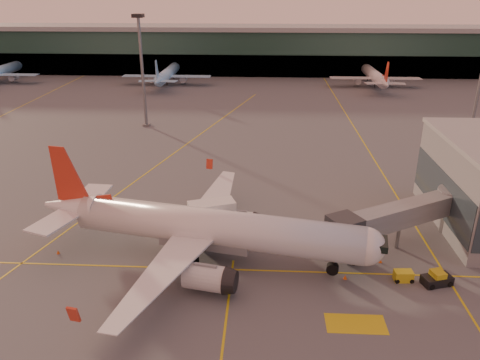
{
  "coord_description": "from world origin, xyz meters",
  "views": [
    {
      "loc": [
        8.46,
        -42.19,
        31.18
      ],
      "look_at": [
        5.08,
        20.85,
        5.0
      ],
      "focal_mm": 35.0,
      "sensor_mm": 36.0,
      "label": 1
    }
  ],
  "objects_px": {
    "gpu_cart": "(403,276)",
    "main_airplane": "(205,228)",
    "pushback_tug": "(437,279)",
    "catering_truck": "(212,216)"
  },
  "relations": [
    {
      "from": "main_airplane",
      "to": "catering_truck",
      "type": "distance_m",
      "value": 6.45
    },
    {
      "from": "gpu_cart",
      "to": "pushback_tug",
      "type": "xyz_separation_m",
      "value": [
        3.6,
        -0.52,
        0.08
      ]
    },
    {
      "from": "gpu_cart",
      "to": "pushback_tug",
      "type": "bearing_deg",
      "value": -12.3
    },
    {
      "from": "gpu_cart",
      "to": "main_airplane",
      "type": "bearing_deg",
      "value": 167.23
    },
    {
      "from": "catering_truck",
      "to": "gpu_cart",
      "type": "xyz_separation_m",
      "value": [
        22.93,
        -9.83,
        -2.1
      ]
    },
    {
      "from": "pushback_tug",
      "to": "main_airplane",
      "type": "bearing_deg",
      "value": 154.05
    },
    {
      "from": "catering_truck",
      "to": "pushback_tug",
      "type": "height_order",
      "value": "catering_truck"
    },
    {
      "from": "gpu_cart",
      "to": "pushback_tug",
      "type": "height_order",
      "value": "pushback_tug"
    },
    {
      "from": "catering_truck",
      "to": "pushback_tug",
      "type": "xyz_separation_m",
      "value": [
        26.53,
        -10.36,
        -2.02
      ]
    },
    {
      "from": "main_airplane",
      "to": "gpu_cart",
      "type": "height_order",
      "value": "main_airplane"
    }
  ]
}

